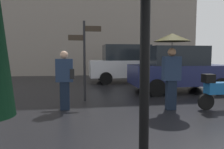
% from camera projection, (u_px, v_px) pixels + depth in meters
% --- Properties ---
extents(pedestrian_with_umbrella, '(1.00, 1.00, 2.13)m').
position_uv_depth(pedestrian_with_umbrella, '(172.00, 51.00, 6.10)').
color(pedestrian_with_umbrella, black).
rests_on(pedestrian_with_umbrella, ground).
extents(pedestrian_with_bag, '(0.51, 0.24, 1.65)m').
position_uv_depth(pedestrian_with_bag, '(65.00, 77.00, 6.14)').
color(pedestrian_with_bag, black).
rests_on(pedestrian_with_bag, ground).
extents(parked_scooter, '(1.36, 0.32, 1.23)m').
position_uv_depth(parked_scooter, '(220.00, 90.00, 6.22)').
color(parked_scooter, black).
rests_on(parked_scooter, ground).
extents(parked_car_left, '(4.53, 1.90, 2.09)m').
position_uv_depth(parked_car_left, '(129.00, 64.00, 12.38)').
color(parked_car_left, silver).
rests_on(parked_car_left, ground).
extents(parked_car_right, '(4.01, 2.06, 1.89)m').
position_uv_depth(parked_car_right, '(177.00, 69.00, 9.22)').
color(parked_car_right, '#1E234C').
rests_on(parked_car_right, ground).
extents(street_signpost, '(1.08, 0.08, 2.65)m').
position_uv_depth(street_signpost, '(85.00, 53.00, 7.30)').
color(street_signpost, black).
rests_on(street_signpost, ground).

